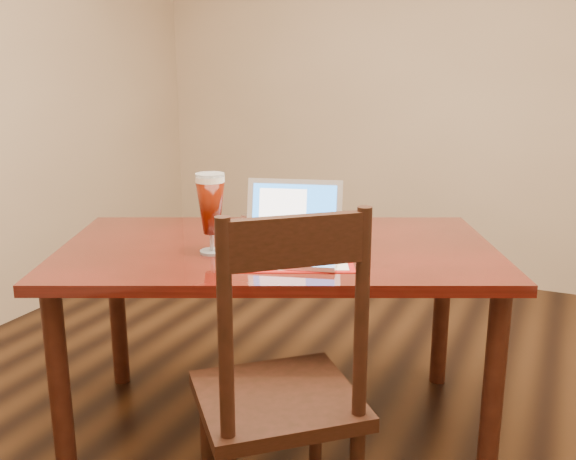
% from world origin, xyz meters
% --- Properties ---
extents(dining_table, '(1.91, 1.54, 1.08)m').
position_xyz_m(dining_table, '(-0.34, 0.27, 0.70)').
color(dining_table, '#53100B').
rests_on(dining_table, ground).
extents(dining_chair, '(0.65, 0.64, 1.10)m').
position_xyz_m(dining_chair, '(-0.04, -0.33, 0.52)').
color(dining_chair, black).
rests_on(dining_chair, ground).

